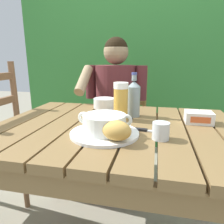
{
  "coord_description": "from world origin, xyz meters",
  "views": [
    {
      "loc": [
        0.18,
        -0.9,
        1.03
      ],
      "look_at": [
        -0.01,
        -0.04,
        0.8
      ],
      "focal_mm": 32.96,
      "sensor_mm": 36.0,
      "label": 1
    }
  ],
  "objects_px": {
    "serving_plate": "(105,133)",
    "soup_bowl": "(104,123)",
    "person_eating": "(114,102)",
    "butter_tub": "(199,117)",
    "table_knife": "(147,130)",
    "bread_roll": "(117,130)",
    "water_glass_small": "(161,131)",
    "diner_bowl": "(104,103)",
    "chair_near_diner": "(119,122)",
    "beer_bottle": "(134,98)",
    "beer_glass": "(121,101)"
  },
  "relations": [
    {
      "from": "table_knife",
      "to": "serving_plate",
      "type": "bearing_deg",
      "value": -155.26
    },
    {
      "from": "diner_bowl",
      "to": "chair_near_diner",
      "type": "bearing_deg",
      "value": 90.0
    },
    {
      "from": "person_eating",
      "to": "butter_tub",
      "type": "height_order",
      "value": "person_eating"
    },
    {
      "from": "beer_glass",
      "to": "beer_bottle",
      "type": "bearing_deg",
      "value": 53.19
    },
    {
      "from": "chair_near_diner",
      "to": "diner_bowl",
      "type": "distance_m",
      "value": 0.61
    },
    {
      "from": "soup_bowl",
      "to": "water_glass_small",
      "type": "bearing_deg",
      "value": -0.23
    },
    {
      "from": "serving_plate",
      "to": "diner_bowl",
      "type": "relative_size",
      "value": 2.12
    },
    {
      "from": "bread_roll",
      "to": "diner_bowl",
      "type": "xyz_separation_m",
      "value": [
        -0.18,
        0.53,
        -0.02
      ]
    },
    {
      "from": "soup_bowl",
      "to": "bread_roll",
      "type": "distance_m",
      "value": 0.1
    },
    {
      "from": "chair_near_diner",
      "to": "soup_bowl",
      "type": "height_order",
      "value": "chair_near_diner"
    },
    {
      "from": "chair_near_diner",
      "to": "soup_bowl",
      "type": "distance_m",
      "value": 1.05
    },
    {
      "from": "person_eating",
      "to": "soup_bowl",
      "type": "distance_m",
      "value": 0.81
    },
    {
      "from": "beer_glass",
      "to": "beer_bottle",
      "type": "height_order",
      "value": "beer_bottle"
    },
    {
      "from": "soup_bowl",
      "to": "beer_bottle",
      "type": "height_order",
      "value": "beer_bottle"
    },
    {
      "from": "serving_plate",
      "to": "table_knife",
      "type": "height_order",
      "value": "serving_plate"
    },
    {
      "from": "butter_tub",
      "to": "beer_bottle",
      "type": "bearing_deg",
      "value": 170.06
    },
    {
      "from": "beer_glass",
      "to": "butter_tub",
      "type": "height_order",
      "value": "beer_glass"
    },
    {
      "from": "beer_bottle",
      "to": "butter_tub",
      "type": "xyz_separation_m",
      "value": [
        0.32,
        -0.06,
        -0.07
      ]
    },
    {
      "from": "water_glass_small",
      "to": "diner_bowl",
      "type": "relative_size",
      "value": 0.5
    },
    {
      "from": "beer_glass",
      "to": "butter_tub",
      "type": "relative_size",
      "value": 1.51
    },
    {
      "from": "water_glass_small",
      "to": "bread_roll",
      "type": "bearing_deg",
      "value": -154.93
    },
    {
      "from": "beer_glass",
      "to": "bread_roll",
      "type": "bearing_deg",
      "value": -82.82
    },
    {
      "from": "chair_near_diner",
      "to": "beer_glass",
      "type": "height_order",
      "value": "chair_near_diner"
    },
    {
      "from": "soup_bowl",
      "to": "table_knife",
      "type": "distance_m",
      "value": 0.19
    },
    {
      "from": "beer_bottle",
      "to": "water_glass_small",
      "type": "bearing_deg",
      "value": -65.53
    },
    {
      "from": "butter_tub",
      "to": "person_eating",
      "type": "bearing_deg",
      "value": 133.79
    },
    {
      "from": "serving_plate",
      "to": "soup_bowl",
      "type": "xyz_separation_m",
      "value": [
        0.0,
        -0.0,
        0.04
      ]
    },
    {
      "from": "chair_near_diner",
      "to": "beer_bottle",
      "type": "bearing_deg",
      "value": -73.77
    },
    {
      "from": "beer_bottle",
      "to": "bread_roll",
      "type": "bearing_deg",
      "value": -92.64
    },
    {
      "from": "serving_plate",
      "to": "bread_roll",
      "type": "xyz_separation_m",
      "value": [
        0.06,
        -0.07,
        0.04
      ]
    },
    {
      "from": "soup_bowl",
      "to": "table_knife",
      "type": "height_order",
      "value": "soup_bowl"
    },
    {
      "from": "serving_plate",
      "to": "table_knife",
      "type": "distance_m",
      "value": 0.18
    },
    {
      "from": "butter_tub",
      "to": "table_knife",
      "type": "height_order",
      "value": "butter_tub"
    },
    {
      "from": "soup_bowl",
      "to": "beer_bottle",
      "type": "distance_m",
      "value": 0.32
    },
    {
      "from": "table_knife",
      "to": "soup_bowl",
      "type": "bearing_deg",
      "value": -155.26
    },
    {
      "from": "butter_tub",
      "to": "soup_bowl",
      "type": "bearing_deg",
      "value": -148.05
    },
    {
      "from": "serving_plate",
      "to": "diner_bowl",
      "type": "distance_m",
      "value": 0.48
    },
    {
      "from": "serving_plate",
      "to": "beer_bottle",
      "type": "distance_m",
      "value": 0.33
    },
    {
      "from": "bread_roll",
      "to": "water_glass_small",
      "type": "height_order",
      "value": "bread_roll"
    },
    {
      "from": "chair_near_diner",
      "to": "water_glass_small",
      "type": "bearing_deg",
      "value": -71.16
    },
    {
      "from": "diner_bowl",
      "to": "bread_roll",
      "type": "bearing_deg",
      "value": -71.03
    },
    {
      "from": "serving_plate",
      "to": "soup_bowl",
      "type": "bearing_deg",
      "value": -75.96
    },
    {
      "from": "diner_bowl",
      "to": "person_eating",
      "type": "bearing_deg",
      "value": 90.51
    },
    {
      "from": "chair_near_diner",
      "to": "beer_bottle",
      "type": "height_order",
      "value": "beer_bottle"
    },
    {
      "from": "bread_roll",
      "to": "serving_plate",
      "type": "bearing_deg",
      "value": 130.6
    },
    {
      "from": "bread_roll",
      "to": "water_glass_small",
      "type": "xyz_separation_m",
      "value": [
        0.16,
        0.07,
        -0.02
      ]
    },
    {
      "from": "person_eating",
      "to": "water_glass_small",
      "type": "relative_size",
      "value": 18.01
    },
    {
      "from": "serving_plate",
      "to": "water_glass_small",
      "type": "xyz_separation_m",
      "value": [
        0.22,
        -0.0,
        0.03
      ]
    },
    {
      "from": "water_glass_small",
      "to": "beer_glass",
      "type": "bearing_deg",
      "value": 130.15
    },
    {
      "from": "water_glass_small",
      "to": "diner_bowl",
      "type": "xyz_separation_m",
      "value": [
        -0.34,
        0.46,
        -0.0
      ]
    }
  ]
}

